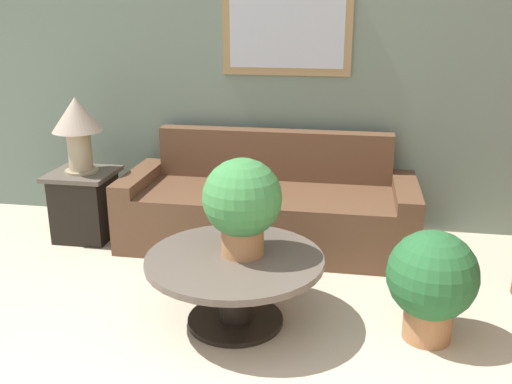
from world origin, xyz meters
The scene contains 7 objects.
wall_back centered at (0.00, 3.36, 1.31)m, with size 7.03×0.09×2.60m.
couch_main centered at (-0.19, 2.84, 0.29)m, with size 2.27×0.86×0.86m.
coffee_table centered at (-0.20, 1.60, 0.31)m, with size 1.05×1.05×0.43m.
side_table centered at (-1.67, 2.70, 0.29)m, with size 0.50×0.50×0.56m.
table_lamp centered at (-1.67, 2.70, 0.95)m, with size 0.39×0.39×0.60m.
potted_plant_on_table centered at (-0.16, 1.65, 0.75)m, with size 0.46×0.46×0.58m.
potted_plant_floor centered at (0.92, 1.62, 0.37)m, with size 0.51×0.51×0.65m.
Camera 1 is at (0.45, -1.36, 1.82)m, focal length 40.00 mm.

